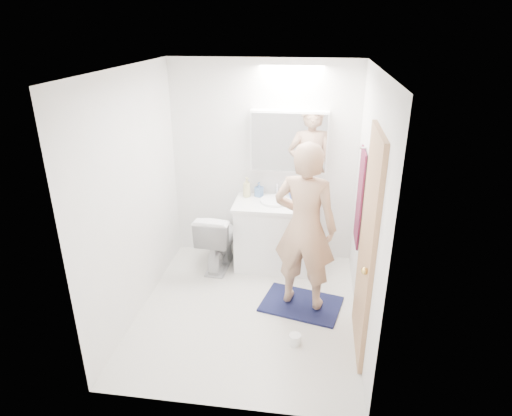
% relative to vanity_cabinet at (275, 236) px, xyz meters
% --- Properties ---
extents(floor, '(2.50, 2.50, 0.00)m').
position_rel_vanity_cabinet_xyz_m(floor, '(-0.17, -0.96, -0.39)').
color(floor, silver).
rests_on(floor, ground).
extents(ceiling, '(2.50, 2.50, 0.00)m').
position_rel_vanity_cabinet_xyz_m(ceiling, '(-0.17, -0.96, 2.01)').
color(ceiling, white).
rests_on(ceiling, floor).
extents(wall_back, '(2.50, 0.00, 2.50)m').
position_rel_vanity_cabinet_xyz_m(wall_back, '(-0.17, 0.29, 0.81)').
color(wall_back, white).
rests_on(wall_back, floor).
extents(wall_front, '(2.50, 0.00, 2.50)m').
position_rel_vanity_cabinet_xyz_m(wall_front, '(-0.17, -2.21, 0.81)').
color(wall_front, white).
rests_on(wall_front, floor).
extents(wall_left, '(0.00, 2.50, 2.50)m').
position_rel_vanity_cabinet_xyz_m(wall_left, '(-1.27, -0.96, 0.81)').
color(wall_left, white).
rests_on(wall_left, floor).
extents(wall_right, '(0.00, 2.50, 2.50)m').
position_rel_vanity_cabinet_xyz_m(wall_right, '(0.93, -0.96, 0.81)').
color(wall_right, white).
rests_on(wall_right, floor).
extents(vanity_cabinet, '(0.90, 0.55, 0.78)m').
position_rel_vanity_cabinet_xyz_m(vanity_cabinet, '(0.00, 0.00, 0.00)').
color(vanity_cabinet, white).
rests_on(vanity_cabinet, floor).
extents(countertop, '(0.95, 0.58, 0.04)m').
position_rel_vanity_cabinet_xyz_m(countertop, '(-0.00, -0.00, 0.41)').
color(countertop, white).
rests_on(countertop, vanity_cabinet).
extents(sink_basin, '(0.36, 0.36, 0.03)m').
position_rel_vanity_cabinet_xyz_m(sink_basin, '(-0.00, 0.03, 0.45)').
color(sink_basin, white).
rests_on(sink_basin, countertop).
extents(faucet, '(0.02, 0.02, 0.16)m').
position_rel_vanity_cabinet_xyz_m(faucet, '(-0.00, 0.22, 0.51)').
color(faucet, silver).
rests_on(faucet, countertop).
extents(medicine_cabinet, '(0.88, 0.14, 0.70)m').
position_rel_vanity_cabinet_xyz_m(medicine_cabinet, '(0.13, 0.21, 1.11)').
color(medicine_cabinet, white).
rests_on(medicine_cabinet, wall_back).
extents(mirror_panel, '(0.84, 0.01, 0.66)m').
position_rel_vanity_cabinet_xyz_m(mirror_panel, '(0.13, 0.13, 1.11)').
color(mirror_panel, silver).
rests_on(mirror_panel, medicine_cabinet).
extents(toilet, '(0.44, 0.73, 0.73)m').
position_rel_vanity_cabinet_xyz_m(toilet, '(-0.67, -0.12, -0.03)').
color(toilet, white).
rests_on(toilet, floor).
extents(bath_rug, '(0.90, 0.72, 0.02)m').
position_rel_vanity_cabinet_xyz_m(bath_rug, '(0.37, -0.80, -0.38)').
color(bath_rug, '#16133B').
rests_on(bath_rug, floor).
extents(person, '(0.71, 0.54, 1.72)m').
position_rel_vanity_cabinet_xyz_m(person, '(0.37, -0.80, 0.52)').
color(person, tan).
rests_on(person, bath_rug).
extents(door, '(0.04, 0.80, 2.00)m').
position_rel_vanity_cabinet_xyz_m(door, '(0.91, -1.31, 0.61)').
color(door, tan).
rests_on(door, wall_right).
extents(door_knob, '(0.06, 0.06, 0.06)m').
position_rel_vanity_cabinet_xyz_m(door_knob, '(0.87, -1.61, 0.56)').
color(door_knob, gold).
rests_on(door_knob, door).
extents(towel, '(0.02, 0.42, 1.00)m').
position_rel_vanity_cabinet_xyz_m(towel, '(0.90, -0.41, 0.71)').
color(towel, '#121339').
rests_on(towel, wall_right).
extents(towel_hook, '(0.07, 0.02, 0.02)m').
position_rel_vanity_cabinet_xyz_m(towel_hook, '(0.89, -0.41, 1.23)').
color(towel_hook, silver).
rests_on(towel_hook, wall_right).
extents(soap_bottle_a, '(0.13, 0.13, 0.24)m').
position_rel_vanity_cabinet_xyz_m(soap_bottle_a, '(-0.36, 0.15, 0.55)').
color(soap_bottle_a, '#CBC483').
rests_on(soap_bottle_a, countertop).
extents(soap_bottle_b, '(0.11, 0.11, 0.18)m').
position_rel_vanity_cabinet_xyz_m(soap_bottle_b, '(-0.21, 0.18, 0.52)').
color(soap_bottle_b, '#5177AE').
rests_on(soap_bottle_b, countertop).
extents(toothbrush_cup, '(0.12, 0.12, 0.09)m').
position_rel_vanity_cabinet_xyz_m(toothbrush_cup, '(0.19, 0.16, 0.48)').
color(toothbrush_cup, '#3E57BB').
rests_on(toothbrush_cup, countertop).
extents(toilet_paper_roll, '(0.11, 0.11, 0.10)m').
position_rel_vanity_cabinet_xyz_m(toilet_paper_roll, '(0.34, -1.41, -0.34)').
color(toilet_paper_roll, white).
rests_on(toilet_paper_roll, floor).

